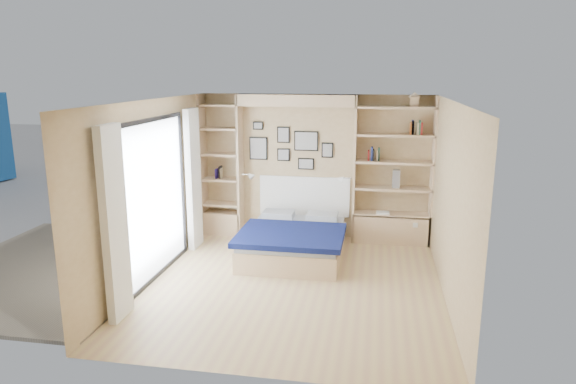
# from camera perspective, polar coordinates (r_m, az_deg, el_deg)

# --- Properties ---
(ground) EXTENTS (4.50, 4.50, 0.00)m
(ground) POSITION_cam_1_polar(r_m,az_deg,el_deg) (7.20, 0.64, -10.22)
(ground) COLOR tan
(ground) RESTS_ON ground
(room_shell) EXTENTS (4.50, 4.50, 4.50)m
(room_shell) POSITION_cam_1_polar(r_m,az_deg,el_deg) (8.36, -0.26, 0.87)
(room_shell) COLOR tan
(room_shell) RESTS_ON ground
(bed) EXTENTS (1.60, 2.10, 1.07)m
(bed) POSITION_cam_1_polar(r_m,az_deg,el_deg) (8.18, 0.71, -5.33)
(bed) COLOR beige
(bed) RESTS_ON ground
(photo_gallery) EXTENTS (1.48, 0.02, 0.82)m
(photo_gallery) POSITION_cam_1_polar(r_m,az_deg,el_deg) (8.96, 0.11, 5.12)
(photo_gallery) COLOR black
(photo_gallery) RESTS_ON ground
(reading_lamps) EXTENTS (1.92, 0.12, 0.15)m
(reading_lamps) POSITION_cam_1_polar(r_m,az_deg,el_deg) (8.81, 0.84, 1.66)
(reading_lamps) COLOR silver
(reading_lamps) RESTS_ON ground
(shelf_decor) EXTENTS (3.51, 0.23, 2.03)m
(shelf_decor) POSITION_cam_1_polar(r_m,az_deg,el_deg) (8.67, 10.22, 5.26)
(shelf_decor) COLOR #A51E1E
(shelf_decor) RESTS_ON ground
(deck) EXTENTS (3.20, 4.00, 0.05)m
(deck) POSITION_cam_1_polar(r_m,az_deg,el_deg) (8.51, -24.27, -7.67)
(deck) COLOR #6B5F4F
(deck) RESTS_ON ground
(deck_chair) EXTENTS (0.59, 0.80, 0.72)m
(deck_chair) POSITION_cam_1_polar(r_m,az_deg,el_deg) (9.29, -20.40, -3.40)
(deck_chair) COLOR tan
(deck_chair) RESTS_ON ground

